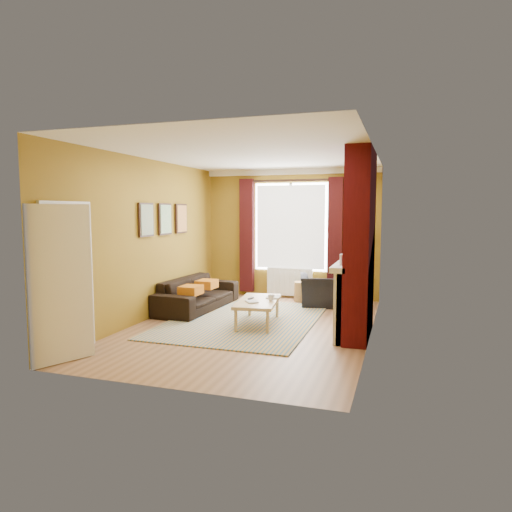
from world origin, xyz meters
name	(u,v)px	position (x,y,z in m)	size (l,w,h in m)	color
ground	(251,327)	(0.00, 0.00, 0.00)	(5.50, 5.50, 0.00)	brown
room_walls	(294,243)	(0.64, 0.28, 1.39)	(3.82, 5.54, 2.83)	olive
striped_rug	(244,320)	(-0.26, 0.36, 0.01)	(2.44, 3.38, 0.02)	#326389
sofa	(198,294)	(-1.42, 0.96, 0.31)	(2.10, 0.82, 0.61)	black
armchair	(325,291)	(0.87, 2.01, 0.31)	(0.96, 0.84, 0.62)	black
coffee_table	(258,303)	(0.06, 0.17, 0.37)	(0.79, 1.33, 0.42)	tan
wicker_stool	(302,292)	(0.35, 2.34, 0.21)	(0.36, 0.36, 0.41)	#A27A46
floor_lamp	(362,243)	(1.55, 2.40, 1.26)	(0.30, 0.30, 1.59)	black
book_a	(247,302)	(-0.05, -0.09, 0.43)	(0.17, 0.23, 0.02)	#999999
book_b	(267,297)	(0.14, 0.46, 0.43)	(0.22, 0.30, 0.02)	#999999
mug	(271,298)	(0.29, 0.17, 0.47)	(0.11, 0.11, 0.10)	#999999
tv_remote	(251,298)	(-0.09, 0.23, 0.43)	(0.06, 0.16, 0.02)	#242426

